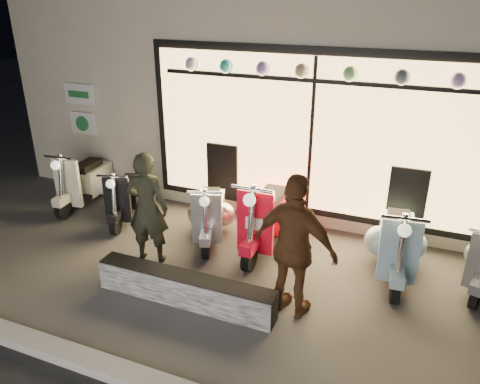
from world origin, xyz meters
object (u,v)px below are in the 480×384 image
at_px(graffiti_barrier, 185,289).
at_px(scooter_red, 269,215).
at_px(man, 147,208).
at_px(scooter_silver, 210,212).
at_px(woman, 295,248).

bearing_deg(graffiti_barrier, scooter_red, 76.00).
bearing_deg(man, graffiti_barrier, 132.38).
relative_size(scooter_silver, woman, 0.77).
bearing_deg(graffiti_barrier, man, 142.83).
height_order(graffiti_barrier, woman, woman).
relative_size(graffiti_barrier, scooter_red, 1.45).
distance_m(graffiti_barrier, scooter_silver, 1.80).
xyz_separation_m(graffiti_barrier, scooter_silver, (-0.48, 1.73, 0.20)).
bearing_deg(scooter_red, graffiti_barrier, -104.69).
bearing_deg(man, scooter_silver, -126.05).
bearing_deg(scooter_silver, graffiti_barrier, -94.79).
height_order(scooter_red, man, man).
bearing_deg(man, scooter_red, -152.25).
bearing_deg(man, woman, 159.68).
distance_m(scooter_silver, man, 1.19).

